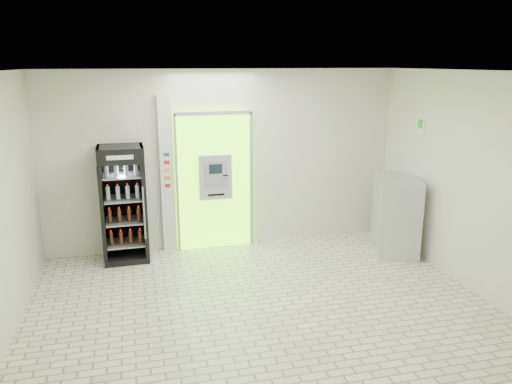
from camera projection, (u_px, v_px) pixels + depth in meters
name	position (u px, v px, depth m)	size (l,w,h in m)	color
ground	(262.00, 308.00, 6.47)	(6.00, 6.00, 0.00)	beige
room_shell	(262.00, 170.00, 6.01)	(6.00, 6.00, 6.00)	beige
atm_assembly	(214.00, 180.00, 8.40)	(1.30, 0.24, 2.33)	#76FF12
pillar	(167.00, 175.00, 8.21)	(0.22, 0.11, 2.60)	silver
beverage_cooler	(124.00, 206.00, 7.91)	(0.71, 0.67, 1.85)	black
steel_cabinet	(396.00, 215.00, 8.27)	(0.93, 1.12, 1.29)	#B5B7BD
exit_sign	(421.00, 125.00, 7.95)	(0.02, 0.22, 0.26)	white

